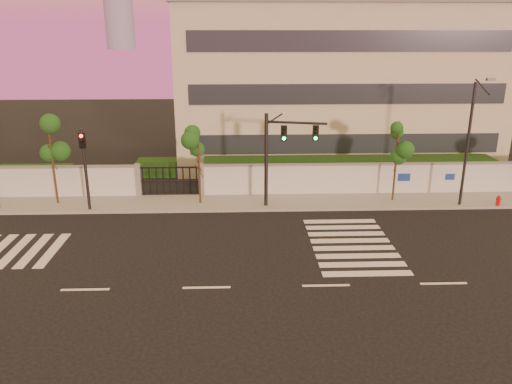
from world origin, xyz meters
TOP-DOWN VIEW (x-y plane):
  - ground at (0.00, 0.00)m, footprint 120.00×120.00m
  - sidewalk at (0.00, 10.50)m, footprint 60.00×3.00m
  - perimeter_wall at (0.10, 12.00)m, footprint 60.00×0.36m
  - hedge_row at (1.17, 14.74)m, footprint 41.00×4.25m
  - institutional_building at (9.00, 21.99)m, footprint 24.40×12.40m
  - road_markings at (-1.58, 3.76)m, footprint 57.00×7.62m
  - street_tree_c at (-9.67, 10.66)m, footprint 1.51×1.20m
  - street_tree_d at (-0.95, 10.36)m, footprint 1.59×1.26m
  - street_tree_e at (10.96, 10.52)m, footprint 1.58×1.25m
  - traffic_signal_main at (3.72, 9.75)m, footprint 3.57×0.95m
  - traffic_signal_secondary at (-7.42, 9.42)m, footprint 0.38×0.36m
  - streetlight_east at (14.74, 9.34)m, footprint 0.47×1.87m
  - fire_hydrant at (16.95, 9.22)m, footprint 0.30×0.29m

SIDE VIEW (x-z plane):
  - ground at x=0.00m, z-range 0.00..0.00m
  - road_markings at x=-1.58m, z-range 0.00..0.02m
  - sidewalk at x=0.00m, z-range 0.00..0.15m
  - fire_hydrant at x=16.95m, z-range 0.00..0.78m
  - hedge_row at x=1.17m, z-range -0.08..1.72m
  - perimeter_wall at x=0.10m, z-range -0.03..2.17m
  - traffic_signal_secondary at x=-7.42m, z-range 0.66..5.60m
  - street_tree_d at x=-0.95m, z-range 1.12..5.86m
  - traffic_signal_main at x=3.72m, z-range 0.75..6.44m
  - street_tree_e at x=10.96m, z-range 1.19..6.23m
  - street_tree_c at x=-9.67m, z-range 1.31..6.89m
  - streetlight_east at x=14.74m, z-range 0.31..8.11m
  - institutional_building at x=9.00m, z-range 0.03..12.28m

